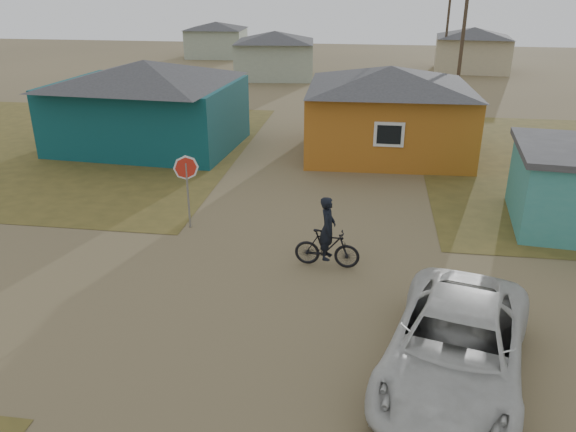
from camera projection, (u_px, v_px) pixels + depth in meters
The scene contains 12 objects.
ground at pixel (285, 317), 13.25m from camera, with size 120.00×120.00×0.00m, color #746443.
grass_nw at pixel (39, 144), 26.97m from camera, with size 20.00×18.00×0.00m, color brown.
house_teal at pixel (147, 103), 25.88m from camera, with size 8.93×7.08×4.00m.
house_yellow at pixel (388, 109), 24.88m from camera, with size 7.72×6.76×3.90m.
house_pale_west at pixel (275, 54), 44.29m from camera, with size 7.04×6.15×3.60m.
house_beige_east at pixel (472, 49), 47.60m from camera, with size 6.95×6.05×3.60m.
house_pale_north at pixel (216, 39), 56.33m from camera, with size 6.28×5.81×3.40m.
utility_pole_near at pixel (462, 42), 30.79m from camera, with size 1.40×0.20×8.00m.
utility_pole_far at pixel (448, 22), 45.23m from camera, with size 1.40×0.20×8.00m.
stop_sign at pixel (187, 175), 17.32m from camera, with size 0.78×0.07×2.39m.
cyclist at pixel (327, 242), 15.30m from camera, with size 1.84×0.68×2.04m.
vehicle at pixel (456, 347), 10.89m from camera, with size 2.54×5.50×1.53m, color beige.
Camera 1 is at (1.71, -11.14, 7.37)m, focal length 35.00 mm.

